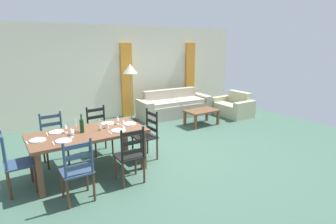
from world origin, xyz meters
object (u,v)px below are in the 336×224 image
(wine_glass_far_left, at_px, (65,126))
(coffee_cup_secondary, at_px, (72,132))
(dining_chair_far_left, at_px, (54,139))
(coffee_cup_primary, at_px, (107,126))
(coffee_table, at_px, (202,112))
(dining_chair_near_left, at_px, (77,170))
(wine_glass_near_right, at_px, (123,122))
(dining_chair_head_west, at_px, (15,163))
(dining_chair_far_right, at_px, (99,130))
(dining_chair_near_right, at_px, (130,155))
(armchair_upholstered, at_px, (234,107))
(dining_chair_head_east, at_px, (147,135))
(dining_table, at_px, (88,137))
(standing_lamp, at_px, (130,72))
(wine_glass_far_right, at_px, (117,118))
(wine_bottle, at_px, (82,126))
(couch, at_px, (174,106))
(wine_glass_near_left, at_px, (71,131))

(wine_glass_far_left, height_order, coffee_cup_secondary, wine_glass_far_left)
(dining_chair_far_left, distance_m, coffee_cup_primary, 1.11)
(coffee_cup_secondary, relative_size, coffee_table, 0.10)
(dining_chair_near_left, distance_m, wine_glass_near_right, 1.28)
(dining_chair_head_west, bearing_deg, coffee_cup_secondary, 0.32)
(dining_chair_far_right, relative_size, wine_glass_near_right, 5.96)
(dining_chair_near_right, xyz_separation_m, armchair_upholstered, (4.56, 2.07, -0.23))
(dining_chair_near_left, xyz_separation_m, coffee_cup_secondary, (0.15, 0.77, 0.32))
(dining_chair_near_left, relative_size, dining_chair_head_east, 1.00)
(dining_table, bearing_deg, coffee_table, 17.67)
(dining_chair_far_left, bearing_deg, coffee_cup_secondary, -78.75)
(coffee_table, relative_size, standing_lamp, 0.55)
(dining_chair_near_left, distance_m, dining_chair_far_left, 1.55)
(wine_glass_far_left, xyz_separation_m, coffee_table, (3.79, 0.96, -0.51))
(wine_glass_far_right, height_order, standing_lamp, standing_lamp)
(wine_glass_far_left, xyz_separation_m, coffee_cup_primary, (0.67, -0.13, -0.07))
(dining_chair_near_left, xyz_separation_m, dining_chair_near_right, (0.85, 0.07, 0.00))
(dining_chair_near_left, relative_size, dining_chair_far_left, 1.00)
(standing_lamp, bearing_deg, dining_chair_head_east, -109.59)
(dining_chair_far_left, relative_size, standing_lamp, 0.59)
(wine_glass_near_right, height_order, standing_lamp, standing_lamp)
(coffee_cup_secondary, bearing_deg, wine_glass_far_left, 108.86)
(dining_chair_far_right, relative_size, wine_bottle, 3.04)
(wine_glass_near_right, relative_size, standing_lamp, 0.10)
(dining_chair_far_right, xyz_separation_m, wine_bottle, (-0.54, -0.77, 0.39))
(coffee_table, distance_m, armchair_upholstered, 1.55)
(dining_chair_head_east, xyz_separation_m, wine_glass_near_right, (-0.53, -0.11, 0.38))
(dining_chair_far_right, bearing_deg, wine_glass_near_right, -80.85)
(dining_chair_far_left, xyz_separation_m, standing_lamp, (2.45, 1.75, 0.93))
(dining_chair_far_left, relative_size, dining_chair_head_west, 1.00)
(dining_chair_far_left, distance_m, armchair_upholstered, 5.45)
(dining_table, bearing_deg, dining_chair_near_right, -58.59)
(wine_glass_near_right, distance_m, armchair_upholstered, 4.67)
(dining_chair_near_right, bearing_deg, coffee_cup_primary, 96.98)
(dining_chair_head_west, bearing_deg, dining_table, 1.27)
(wine_glass_far_right, distance_m, couch, 3.59)
(dining_chair_far_left, height_order, dining_chair_head_east, same)
(dining_chair_far_left, bearing_deg, dining_chair_head_west, -132.17)
(wine_glass_near_right, height_order, coffee_cup_secondary, wine_glass_near_right)
(wine_glass_near_right, bearing_deg, wine_glass_far_right, 90.62)
(dining_table, distance_m, coffee_table, 3.66)
(dining_chair_far_right, distance_m, standing_lamp, 2.51)
(dining_chair_head_east, xyz_separation_m, coffee_cup_secondary, (-1.40, -0.01, 0.32))
(wine_glass_near_left, height_order, wine_glass_far_left, same)
(wine_glass_far_right, distance_m, coffee_table, 3.07)
(wine_glass_near_right, distance_m, coffee_cup_secondary, 0.88)
(coffee_cup_secondary, relative_size, couch, 0.04)
(dining_chair_near_left, bearing_deg, dining_chair_far_left, 90.11)
(wine_glass_far_right, distance_m, standing_lamp, 2.82)
(dining_chair_head_east, height_order, couch, dining_chair_head_east)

